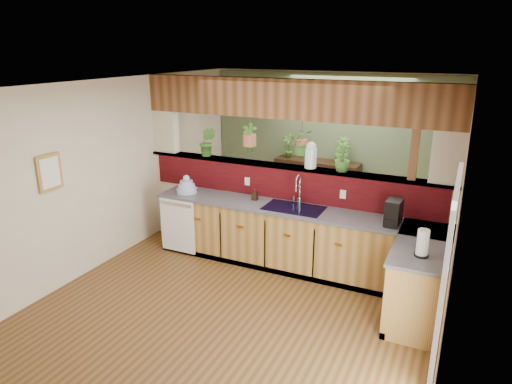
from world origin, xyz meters
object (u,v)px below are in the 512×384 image
at_px(soap_dispenser, 255,194).
at_px(glass_jar, 311,155).
at_px(faucet, 298,188).
at_px(dish_stack, 187,187).
at_px(coffee_maker, 393,214).
at_px(paper_towel, 423,243).
at_px(shelving_console, 316,188).

height_order(soap_dispenser, glass_jar, glass_jar).
height_order(faucet, dish_stack, faucet).
bearing_deg(dish_stack, coffee_maker, -0.43).
bearing_deg(faucet, paper_towel, -29.46).
distance_m(coffee_maker, shelving_console, 2.96).
xyz_separation_m(coffee_maker, shelving_console, (-1.73, 2.33, -0.55)).
bearing_deg(glass_jar, dish_stack, -167.20).
xyz_separation_m(faucet, coffee_maker, (1.33, -0.22, -0.09)).
xyz_separation_m(dish_stack, soap_dispenser, (1.09, 0.12, 0.00)).
xyz_separation_m(faucet, soap_dispenser, (-0.63, -0.07, -0.15)).
bearing_deg(paper_towel, coffee_maker, 118.79).
bearing_deg(glass_jar, soap_dispenser, -158.33).
bearing_deg(shelving_console, paper_towel, -52.82).
height_order(paper_towel, shelving_console, paper_towel).
distance_m(faucet, glass_jar, 0.50).
xyz_separation_m(coffee_maker, glass_jar, (-1.24, 0.43, 0.53)).
bearing_deg(coffee_maker, paper_towel, -56.58).
bearing_deg(soap_dispenser, faucet, 6.34).
xyz_separation_m(coffee_maker, paper_towel, (0.42, -0.77, -0.00)).
height_order(faucet, paper_towel, faucet).
bearing_deg(dish_stack, paper_towel, -12.90).
relative_size(faucet, glass_jar, 1.19).
relative_size(dish_stack, paper_towel, 0.98).
bearing_deg(shelving_console, glass_jar, -72.97).
bearing_deg(paper_towel, dish_stack, 167.10).
distance_m(soap_dispenser, coffee_maker, 1.97).
bearing_deg(faucet, shelving_console, 100.90).
distance_m(soap_dispenser, shelving_console, 2.25).
relative_size(dish_stack, soap_dispenser, 1.83).
bearing_deg(coffee_maker, faucet, 175.33).
xyz_separation_m(soap_dispenser, coffee_maker, (1.96, -0.15, 0.06)).
bearing_deg(coffee_maker, glass_jar, 165.30).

